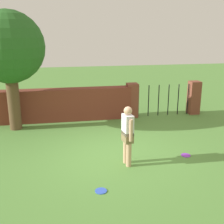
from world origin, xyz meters
The scene contains 7 objects.
ground_plane centered at (0.00, 0.00, 0.00)m, with size 40.00×40.00×0.00m, color #568C3D.
brick_wall centered at (-1.50, 3.54, 0.64)m, with size 5.61×0.50×1.28m, color brown.
tree centered at (-3.12, 2.85, 2.88)m, with size 2.47×2.47×4.16m.
person centered at (0.23, -0.65, 0.90)m, with size 0.27×0.53×1.62m.
fence_gate centered at (2.76, 3.54, 0.70)m, with size 3.15×0.44×1.40m.
frisbee_blue centered at (-0.65, -1.85, 0.01)m, with size 0.27×0.27×0.02m, color blue.
frisbee_purple centered at (2.03, -0.42, 0.01)m, with size 0.27×0.27×0.02m, color purple.
Camera 1 is at (-1.41, -7.51, 3.55)m, focal length 45.92 mm.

